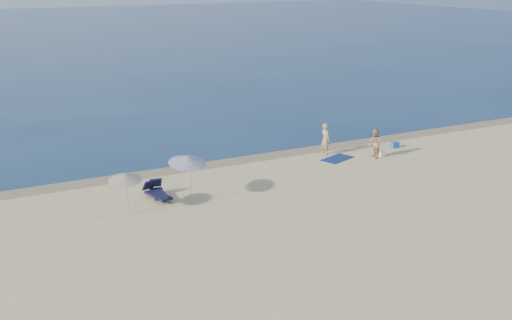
{
  "coord_description": "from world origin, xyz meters",
  "views": [
    {
      "loc": [
        -18.21,
        -12.83,
        10.75
      ],
      "look_at": [
        -3.17,
        16.0,
        1.0
      ],
      "focal_mm": 45.0,
      "sensor_mm": 36.0,
      "label": 1
    }
  ],
  "objects": [
    {
      "name": "lounger_right",
      "position": [
        -8.96,
        15.29,
        0.3
      ],
      "size": [
        1.0,
        1.95,
        0.82
      ],
      "rotation": [
        0.0,
        0.0,
        0.22
      ],
      "color": "black",
      "rests_on": "ground"
    },
    {
      "name": "person_right",
      "position": [
        4.74,
        16.08,
        0.88
      ],
      "size": [
        0.84,
        0.98,
        1.75
      ],
      "primitive_type": "imported",
      "rotation": [
        0.0,
        0.0,
        -1.81
      ],
      "color": "tan",
      "rests_on": "ground"
    },
    {
      "name": "blue_cooler",
      "position": [
        7.31,
        17.36,
        0.18
      ],
      "size": [
        0.5,
        0.35,
        0.35
      ],
      "primitive_type": "cube",
      "rotation": [
        0.0,
        0.0,
        0.01
      ],
      "color": "blue",
      "rests_on": "ground"
    },
    {
      "name": "white_bag",
      "position": [
        5.43,
        16.25,
        0.16
      ],
      "size": [
        0.38,
        0.33,
        0.32
      ],
      "primitive_type": "cube",
      "rotation": [
        0.0,
        0.0,
        -0.0
      ],
      "color": "white",
      "rests_on": "ground"
    },
    {
      "name": "wet_sand_strip",
      "position": [
        0.0,
        19.4,
        0.0
      ],
      "size": [
        240.0,
        1.6,
        0.0
      ],
      "primitive_type": "cube",
      "color": "#847254",
      "rests_on": "ground"
    },
    {
      "name": "lounger_left",
      "position": [
        -8.83,
        15.49,
        0.3
      ],
      "size": [
        0.9,
        1.93,
        0.82
      ],
      "rotation": [
        0.0,
        0.0,
        -0.16
      ],
      "color": "#15183B",
      "rests_on": "ground"
    },
    {
      "name": "sea",
      "position": [
        0.0,
        100.0,
        0.0
      ],
      "size": [
        240.0,
        160.0,
        0.01
      ],
      "primitive_type": "cube",
      "color": "#0D294E",
      "rests_on": "ground"
    },
    {
      "name": "umbrella_near",
      "position": [
        -7.66,
        14.4,
        2.04
      ],
      "size": [
        2.11,
        2.13,
        2.4
      ],
      "rotation": [
        0.0,
        0.0,
        0.17
      ],
      "color": "silver",
      "rests_on": "ground"
    },
    {
      "name": "umbrella_far",
      "position": [
        -10.8,
        14.11,
        1.76
      ],
      "size": [
        1.91,
        1.93,
        2.05
      ],
      "rotation": [
        0.0,
        0.0,
        -0.31
      ],
      "color": "silver",
      "rests_on": "ground"
    },
    {
      "name": "person_left",
      "position": [
        2.59,
        18.07,
        0.96
      ],
      "size": [
        0.48,
        0.72,
        1.93
      ],
      "primitive_type": "imported",
      "rotation": [
        0.0,
        0.0,
        1.6
      ],
      "color": "tan",
      "rests_on": "ground"
    },
    {
      "name": "beach_towel",
      "position": [
        2.7,
        16.95,
        0.02
      ],
      "size": [
        2.24,
        1.71,
        0.03
      ],
      "primitive_type": "cube",
      "rotation": [
        0.0,
        0.0,
        0.34
      ],
      "color": "#0F1D4F",
      "rests_on": "ground"
    }
  ]
}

